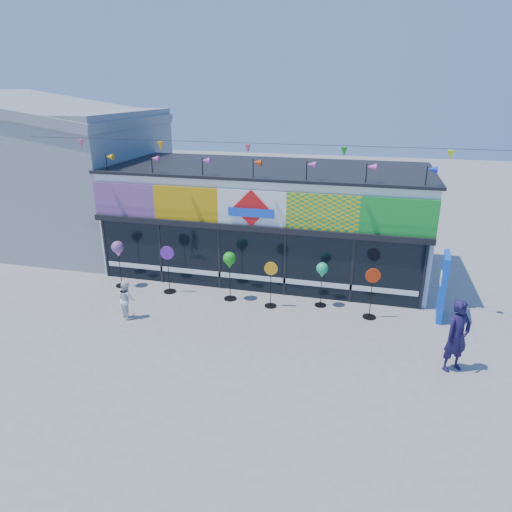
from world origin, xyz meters
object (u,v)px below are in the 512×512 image
(blue_sign, at_px, (443,286))
(spinner_4, at_px, (322,272))
(spinner_1, at_px, (168,268))
(child, at_px, (127,299))
(spinner_3, at_px, (271,283))
(adult_man, at_px, (457,336))
(spinner_0, at_px, (118,250))
(spinner_2, at_px, (230,262))
(spinner_5, at_px, (372,292))

(blue_sign, xyz_separation_m, spinner_4, (-3.77, -0.09, 0.16))
(spinner_1, height_order, child, spinner_1)
(spinner_3, bearing_deg, adult_man, -23.96)
(spinner_1, bearing_deg, spinner_0, 178.52)
(spinner_4, distance_m, adult_man, 4.76)
(spinner_1, xyz_separation_m, adult_man, (9.19, -2.63, 0.06))
(spinner_2, relative_size, spinner_5, 1.03)
(spinner_1, distance_m, spinner_5, 7.03)
(adult_man, bearing_deg, spinner_1, 129.78)
(spinner_4, bearing_deg, spinner_5, -16.11)
(spinner_4, height_order, child, spinner_4)
(spinner_3, height_order, spinner_4, spinner_3)
(blue_sign, relative_size, spinner_4, 1.39)
(spinner_2, bearing_deg, spinner_1, 179.44)
(spinner_0, bearing_deg, adult_man, -13.53)
(spinner_0, relative_size, spinner_4, 1.13)
(blue_sign, bearing_deg, child, -160.04)
(spinner_3, xyz_separation_m, child, (-4.28, -1.86, -0.22))
(blue_sign, height_order, child, blue_sign)
(blue_sign, distance_m, spinner_1, 9.19)
(blue_sign, distance_m, child, 9.99)
(spinner_0, relative_size, spinner_5, 1.04)
(spinner_1, relative_size, adult_man, 0.88)
(spinner_2, distance_m, spinner_5, 4.77)
(spinner_5, xyz_separation_m, adult_man, (2.16, -2.41, 0.09))
(spinner_1, height_order, spinner_2, spinner_1)
(spinner_2, bearing_deg, adult_man, -20.72)
(spinner_0, xyz_separation_m, spinner_5, (8.99, -0.28, -0.51))
(spinner_5, bearing_deg, spinner_2, 177.56)
(spinner_3, relative_size, spinner_5, 0.94)
(blue_sign, height_order, spinner_3, blue_sign)
(spinner_5, distance_m, child, 7.76)
(spinner_0, bearing_deg, spinner_4, 1.50)
(child, bearing_deg, spinner_2, -105.99)
(spinner_2, bearing_deg, blue_sign, 2.99)
(spinner_3, distance_m, spinner_4, 1.74)
(child, bearing_deg, spinner_0, -18.32)
(spinner_2, height_order, spinner_5, spinner_2)
(spinner_5, relative_size, child, 1.36)
(spinner_0, height_order, spinner_4, spinner_0)
(spinner_4, bearing_deg, blue_sign, 1.41)
(spinner_1, height_order, spinner_3, spinner_1)
(spinner_3, distance_m, spinner_5, 3.25)
(spinner_3, height_order, adult_man, adult_man)
(spinner_3, distance_m, adult_man, 5.92)
(spinner_0, bearing_deg, spinner_5, -1.75)
(spinner_2, distance_m, child, 3.56)
(blue_sign, height_order, adult_man, blue_sign)
(adult_man, bearing_deg, spinner_2, 125.03)
(spinner_3, relative_size, spinner_4, 1.03)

